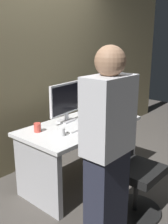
{
  "coord_description": "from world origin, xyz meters",
  "views": [
    {
      "loc": [
        -2.11,
        -1.9,
        1.69
      ],
      "look_at": [
        0.0,
        -0.05,
        0.88
      ],
      "focal_mm": 41.88,
      "sensor_mm": 36.0,
      "label": 1
    }
  ],
  "objects_px": {
    "book_stack": "(93,109)",
    "desk": "(81,142)",
    "cup_near_keyboard": "(62,132)",
    "office_chair": "(132,171)",
    "mouse": "(98,120)",
    "person_at_desk": "(108,153)",
    "cup_by_monitor": "(37,128)",
    "keyboard": "(81,127)",
    "monitor": "(66,100)",
    "cell_phone": "(113,117)"
  },
  "relations": [
    {
      "from": "mouse",
      "to": "desk",
      "type": "bearing_deg",
      "value": 157.55
    },
    {
      "from": "office_chair",
      "to": "person_at_desk",
      "type": "xyz_separation_m",
      "value": [
        -0.54,
        -0.09,
        0.41
      ]
    },
    {
      "from": "desk",
      "to": "monitor",
      "type": "bearing_deg",
      "value": 101.6
    },
    {
      "from": "mouse",
      "to": "cup_by_monitor",
      "type": "bearing_deg",
      "value": 160.38
    },
    {
      "from": "monitor",
      "to": "mouse",
      "type": "xyz_separation_m",
      "value": [
        0.24,
        -0.27,
        -0.24
      ]
    },
    {
      "from": "mouse",
      "to": "keyboard",
      "type": "bearing_deg",
      "value": -179.74
    },
    {
      "from": "person_at_desk",
      "to": "cup_near_keyboard",
      "type": "xyz_separation_m",
      "value": [
        0.22,
        0.73,
        -0.07
      ]
    },
    {
      "from": "person_at_desk",
      "to": "cell_phone",
      "type": "height_order",
      "value": "person_at_desk"
    },
    {
      "from": "monitor",
      "to": "cell_phone",
      "type": "relative_size",
      "value": 3.75
    },
    {
      "from": "monitor",
      "to": "cup_by_monitor",
      "type": "height_order",
      "value": "monitor"
    },
    {
      "from": "keyboard",
      "to": "person_at_desk",
      "type": "bearing_deg",
      "value": -124.79
    },
    {
      "from": "desk",
      "to": "cell_phone",
      "type": "relative_size",
      "value": 9.98
    },
    {
      "from": "monitor",
      "to": "keyboard",
      "type": "xyz_separation_m",
      "value": [
        -0.06,
        -0.27,
        -0.25
      ]
    },
    {
      "from": "office_chair",
      "to": "book_stack",
      "type": "xyz_separation_m",
      "value": [
        0.48,
        0.89,
        0.37
      ]
    },
    {
      "from": "person_at_desk",
      "to": "cell_phone",
      "type": "relative_size",
      "value": 11.38
    },
    {
      "from": "desk",
      "to": "mouse",
      "type": "relative_size",
      "value": 14.37
    },
    {
      "from": "keyboard",
      "to": "book_stack",
      "type": "bearing_deg",
      "value": 26.1
    },
    {
      "from": "mouse",
      "to": "cup_by_monitor",
      "type": "distance_m",
      "value": 0.74
    },
    {
      "from": "office_chair",
      "to": "keyboard",
      "type": "distance_m",
      "value": 0.73
    },
    {
      "from": "keyboard",
      "to": "book_stack",
      "type": "height_order",
      "value": "book_stack"
    },
    {
      "from": "book_stack",
      "to": "monitor",
      "type": "bearing_deg",
      "value": 174.79
    },
    {
      "from": "monitor",
      "to": "cell_phone",
      "type": "bearing_deg",
      "value": -33.09
    },
    {
      "from": "cup_by_monitor",
      "to": "cell_phone",
      "type": "distance_m",
      "value": 0.99
    },
    {
      "from": "desk",
      "to": "cup_near_keyboard",
      "type": "xyz_separation_m",
      "value": [
        -0.41,
        -0.11,
        0.27
      ]
    },
    {
      "from": "desk",
      "to": "cell_phone",
      "type": "height_order",
      "value": "cell_phone"
    },
    {
      "from": "desk",
      "to": "cell_phone",
      "type": "bearing_deg",
      "value": -16.2
    },
    {
      "from": "cup_near_keyboard",
      "to": "office_chair",
      "type": "bearing_deg",
      "value": -63.58
    },
    {
      "from": "person_at_desk",
      "to": "monitor",
      "type": "xyz_separation_m",
      "value": [
        0.59,
        1.03,
        0.15
      ]
    },
    {
      "from": "person_at_desk",
      "to": "book_stack",
      "type": "distance_m",
      "value": 1.42
    },
    {
      "from": "cup_near_keyboard",
      "to": "book_stack",
      "type": "xyz_separation_m",
      "value": [
        0.8,
        0.25,
        0.02
      ]
    },
    {
      "from": "cup_by_monitor",
      "to": "cell_phone",
      "type": "xyz_separation_m",
      "value": [
        0.95,
        -0.3,
        -0.04
      ]
    },
    {
      "from": "keyboard",
      "to": "book_stack",
      "type": "relative_size",
      "value": 1.96
    },
    {
      "from": "office_chair",
      "to": "cup_near_keyboard",
      "type": "distance_m",
      "value": 0.79
    },
    {
      "from": "office_chair",
      "to": "keyboard",
      "type": "xyz_separation_m",
      "value": [
        -0.01,
        0.66,
        0.31
      ]
    },
    {
      "from": "person_at_desk",
      "to": "mouse",
      "type": "relative_size",
      "value": 16.39
    },
    {
      "from": "desk",
      "to": "keyboard",
      "type": "bearing_deg",
      "value": -138.19
    },
    {
      "from": "monitor",
      "to": "cup_by_monitor",
      "type": "relative_size",
      "value": 5.67
    },
    {
      "from": "monitor",
      "to": "cup_near_keyboard",
      "type": "relative_size",
      "value": 6.34
    },
    {
      "from": "mouse",
      "to": "cell_phone",
      "type": "relative_size",
      "value": 0.69
    },
    {
      "from": "desk",
      "to": "cup_near_keyboard",
      "type": "distance_m",
      "value": 0.5
    },
    {
      "from": "desk",
      "to": "book_stack",
      "type": "height_order",
      "value": "book_stack"
    },
    {
      "from": "monitor",
      "to": "mouse",
      "type": "height_order",
      "value": "monitor"
    },
    {
      "from": "office_chair",
      "to": "book_stack",
      "type": "height_order",
      "value": "office_chair"
    },
    {
      "from": "desk",
      "to": "cup_near_keyboard",
      "type": "height_order",
      "value": "cup_near_keyboard"
    },
    {
      "from": "keyboard",
      "to": "mouse",
      "type": "relative_size",
      "value": 4.3
    },
    {
      "from": "keyboard",
      "to": "cup_near_keyboard",
      "type": "relative_size",
      "value": 5.05
    },
    {
      "from": "book_stack",
      "to": "desk",
      "type": "bearing_deg",
      "value": -159.37
    },
    {
      "from": "desk",
      "to": "book_stack",
      "type": "bearing_deg",
      "value": 20.63
    },
    {
      "from": "office_chair",
      "to": "mouse",
      "type": "bearing_deg",
      "value": 66.0
    },
    {
      "from": "keyboard",
      "to": "cup_by_monitor",
      "type": "distance_m",
      "value": 0.47
    }
  ]
}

